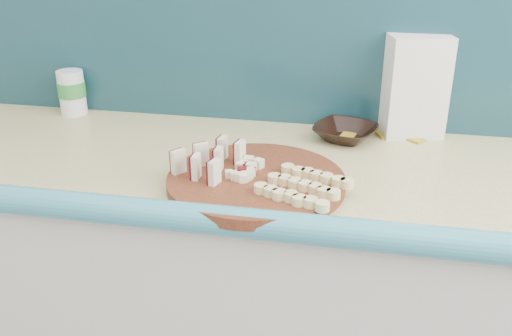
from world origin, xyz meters
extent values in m
cube|color=beige|center=(0.10, 1.50, 0.44)|extent=(2.20, 0.60, 0.88)
cube|color=tan|center=(0.10, 1.50, 0.90)|extent=(2.20, 0.60, 0.03)
cube|color=teal|center=(0.10, 1.20, 0.90)|extent=(2.20, 0.06, 0.03)
cube|color=teal|center=(0.10, 1.79, 1.16)|extent=(2.20, 0.02, 0.50)
cylinder|color=#3F1A0D|center=(0.22, 1.36, 0.92)|extent=(0.50, 0.50, 0.02)
cube|color=beige|center=(0.05, 1.35, 0.96)|extent=(0.02, 0.04, 0.05)
cube|color=#43040D|center=(0.04, 1.35, 0.96)|extent=(0.02, 0.03, 0.05)
cube|color=beige|center=(0.09, 1.39, 0.96)|extent=(0.02, 0.04, 0.05)
cube|color=#43040D|center=(0.08, 1.40, 0.96)|extent=(0.02, 0.03, 0.05)
cube|color=beige|center=(0.13, 1.44, 0.96)|extent=(0.02, 0.04, 0.05)
cube|color=#43040D|center=(0.12, 1.44, 0.96)|extent=(0.02, 0.03, 0.05)
cube|color=beige|center=(0.10, 1.33, 0.96)|extent=(0.02, 0.04, 0.05)
cube|color=#43040D|center=(0.09, 1.33, 0.96)|extent=(0.02, 0.03, 0.05)
cube|color=beige|center=(0.13, 1.37, 0.96)|extent=(0.02, 0.04, 0.05)
cube|color=#43040D|center=(0.13, 1.38, 0.96)|extent=(0.02, 0.03, 0.05)
cube|color=beige|center=(0.17, 1.42, 0.96)|extent=(0.02, 0.04, 0.05)
cube|color=#43040D|center=(0.16, 1.42, 0.96)|extent=(0.02, 0.03, 0.05)
cube|color=beige|center=(0.14, 1.31, 0.96)|extent=(0.02, 0.04, 0.05)
cube|color=#43040D|center=(0.13, 1.31, 0.96)|extent=(0.02, 0.03, 0.05)
cube|color=#F8F0C6|center=(0.21, 1.37, 0.94)|extent=(0.02, 0.02, 0.02)
cube|color=#F8F0C6|center=(0.21, 1.37, 0.94)|extent=(0.02, 0.02, 0.02)
cube|color=#43040D|center=(0.22, 1.38, 0.94)|extent=(0.02, 0.02, 0.02)
cube|color=#F8F0C6|center=(0.20, 1.38, 0.94)|extent=(0.02, 0.02, 0.02)
cube|color=#F8F0C6|center=(0.20, 1.38, 0.94)|extent=(0.02, 0.02, 0.02)
cube|color=#F8F0C6|center=(0.20, 1.39, 0.94)|extent=(0.02, 0.02, 0.02)
cube|color=#F8F0C6|center=(0.19, 1.38, 0.94)|extent=(0.02, 0.02, 0.02)
cube|color=#F8F0C6|center=(0.18, 1.38, 0.94)|extent=(0.02, 0.02, 0.02)
cube|color=#43040D|center=(0.17, 1.38, 0.94)|extent=(0.02, 0.02, 0.02)
cube|color=#F8F0C6|center=(0.18, 1.37, 0.94)|extent=(0.02, 0.02, 0.02)
cube|color=#F8F0C6|center=(0.18, 1.36, 0.94)|extent=(0.02, 0.02, 0.02)
cube|color=#F8F0C6|center=(0.19, 1.36, 0.94)|extent=(0.02, 0.02, 0.02)
cube|color=#F8F0C6|center=(0.19, 1.35, 0.94)|extent=(0.02, 0.02, 0.02)
cube|color=#F8F0C6|center=(0.20, 1.34, 0.94)|extent=(0.02, 0.02, 0.02)
cube|color=#43040D|center=(0.20, 1.36, 0.94)|extent=(0.02, 0.02, 0.02)
cube|color=#F8F0C6|center=(0.21, 1.36, 0.94)|extent=(0.02, 0.02, 0.02)
cylinder|color=beige|center=(0.24, 1.29, 0.94)|extent=(0.03, 0.03, 0.02)
cylinder|color=beige|center=(0.26, 1.28, 0.94)|extent=(0.03, 0.03, 0.02)
cylinder|color=beige|center=(0.28, 1.27, 0.94)|extent=(0.03, 0.03, 0.02)
cylinder|color=beige|center=(0.31, 1.26, 0.94)|extent=(0.03, 0.03, 0.02)
cylinder|color=beige|center=(0.33, 1.25, 0.94)|extent=(0.03, 0.03, 0.02)
cylinder|color=beige|center=(0.35, 1.24, 0.94)|extent=(0.03, 0.03, 0.02)
cylinder|color=beige|center=(0.37, 1.23, 0.94)|extent=(0.03, 0.03, 0.02)
cylinder|color=beige|center=(0.26, 1.34, 0.94)|extent=(0.03, 0.03, 0.02)
cylinder|color=beige|center=(0.28, 1.33, 0.94)|extent=(0.03, 0.03, 0.02)
cylinder|color=beige|center=(0.31, 1.32, 0.94)|extent=(0.03, 0.03, 0.02)
cylinder|color=beige|center=(0.33, 1.31, 0.94)|extent=(0.03, 0.03, 0.02)
cylinder|color=beige|center=(0.35, 1.31, 0.94)|extent=(0.03, 0.03, 0.02)
cylinder|color=beige|center=(0.37, 1.30, 0.94)|extent=(0.03, 0.03, 0.02)
cylinder|color=beige|center=(0.39, 1.29, 0.94)|extent=(0.03, 0.03, 0.02)
cylinder|color=beige|center=(0.29, 1.39, 0.94)|extent=(0.03, 0.03, 0.02)
cylinder|color=beige|center=(0.31, 1.39, 0.94)|extent=(0.03, 0.03, 0.02)
cylinder|color=beige|center=(0.33, 1.38, 0.94)|extent=(0.03, 0.03, 0.02)
cylinder|color=beige|center=(0.35, 1.37, 0.94)|extent=(0.03, 0.03, 0.02)
cylinder|color=beige|center=(0.37, 1.36, 0.94)|extent=(0.03, 0.03, 0.02)
cylinder|color=beige|center=(0.39, 1.35, 0.94)|extent=(0.03, 0.03, 0.02)
cylinder|color=beige|center=(0.41, 1.34, 0.94)|extent=(0.03, 0.03, 0.02)
imported|color=black|center=(0.39, 1.68, 0.93)|extent=(0.20, 0.20, 0.04)
cube|color=silver|center=(0.56, 1.76, 1.04)|extent=(0.18, 0.14, 0.26)
cylinder|color=white|center=(-0.40, 1.73, 0.97)|extent=(0.08, 0.08, 0.13)
cylinder|color=#318839|center=(-0.40, 1.73, 0.99)|extent=(0.08, 0.08, 0.04)
cube|color=yellow|center=(0.41, 1.75, 0.91)|extent=(0.08, 0.17, 0.01)
cube|color=yellow|center=(0.48, 1.77, 0.91)|extent=(0.09, 0.17, 0.01)
cube|color=yellow|center=(0.53, 1.74, 0.91)|extent=(0.15, 0.13, 0.01)
camera|label=1|loc=(0.44, 0.27, 1.46)|focal=40.00mm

